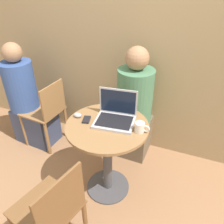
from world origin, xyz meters
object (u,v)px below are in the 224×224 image
(cell_phone, at_px, (87,120))
(chair_empty, at_px, (53,213))
(laptop, at_px, (116,115))
(person_seated, at_px, (135,113))

(cell_phone, bearing_deg, chair_empty, -84.40)
(laptop, xyz_separation_m, chair_empty, (-0.16, -0.76, -0.37))
(person_seated, bearing_deg, laptop, -93.08)
(cell_phone, bearing_deg, person_seated, 67.78)
(chair_empty, bearing_deg, laptop, 77.88)
(laptop, bearing_deg, person_seated, 86.92)
(laptop, height_order, chair_empty, laptop)
(cell_phone, distance_m, chair_empty, 0.74)
(chair_empty, distance_m, person_seated, 1.31)
(cell_phone, xyz_separation_m, chair_empty, (0.07, -0.66, -0.32))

